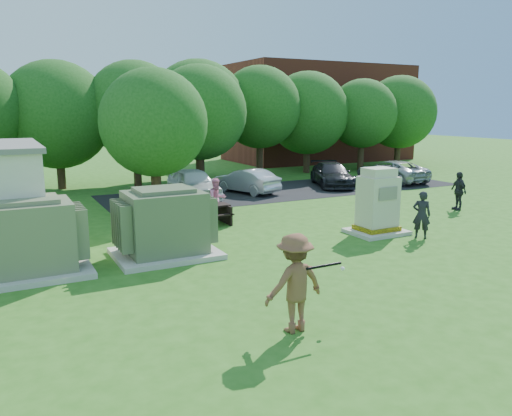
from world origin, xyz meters
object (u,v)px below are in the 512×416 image
person_by_generator (422,215)px  car_dark (332,175)px  picnic_table (206,213)px  person_at_picnic (217,199)px  transformer_right (165,224)px  person_walking_right (458,191)px  car_silver_b (391,171)px  batter (295,283)px  car_white (194,184)px  transformer_left (29,239)px  generator_cabinet (378,205)px  car_silver_a (247,181)px

person_by_generator → car_dark: bearing=-66.7°
picnic_table → person_at_picnic: bearing=43.6°
transformer_right → person_at_picnic: size_ratio=1.83×
person_walking_right → car_silver_b: person_walking_right is taller
car_dark → person_walking_right: bearing=-62.5°
person_at_picnic → person_walking_right: size_ratio=0.98×
batter → person_by_generator: (7.66, 4.19, -0.18)m
person_walking_right → car_white: (-9.28, 7.94, -0.09)m
car_dark → transformer_right: bearing=-122.3°
transformer_left → picnic_table: transformer_left is taller
picnic_table → person_by_generator: size_ratio=1.09×
car_white → car_dark: car_white is taller
generator_cabinet → picnic_table: size_ratio=1.32×
car_dark → batter: bearing=-106.1°
transformer_left → picnic_table: bearing=27.5°
person_by_generator → car_white: (-4.17, 10.82, -0.07)m
generator_cabinet → car_dark: bearing=62.2°
car_silver_b → car_silver_a: bearing=-5.3°
picnic_table → generator_cabinet: bearing=-39.9°
person_at_picnic → car_silver_a: 6.55m
picnic_table → batter: 9.67m
car_silver_b → person_walking_right: bearing=64.7°
transformer_left → person_by_generator: size_ratio=1.84×
car_dark → car_silver_b: 4.14m
transformer_right → car_silver_b: size_ratio=0.63×
transformer_right → person_walking_right: transformer_right is taller
car_white → car_silver_a: (3.11, 0.41, -0.12)m
transformer_right → batter: bearing=-83.5°
car_silver_a → car_silver_b: size_ratio=0.81×
person_at_picnic → car_silver_b: (13.43, 4.74, -0.16)m
batter → car_silver_b: batter is taller
transformer_left → picnic_table: 7.15m
picnic_table → person_walking_right: bearing=-12.4°
transformer_right → generator_cabinet: (7.48, -0.77, 0.05)m
transformer_left → car_dark: (16.39, 9.10, -0.31)m
batter → transformer_right: bearing=-86.6°
generator_cabinet → person_at_picnic: size_ratio=1.42×
person_walking_right → picnic_table: bearing=-87.0°
person_by_generator → person_walking_right: size_ratio=0.97×
generator_cabinet → person_walking_right: (6.00, 1.67, -0.18)m
generator_cabinet → car_white: bearing=108.9°
car_silver_a → car_dark: size_ratio=0.84×
car_silver_a → batter: bearing=48.1°
batter → person_at_picnic: size_ratio=1.21×
picnic_table → person_walking_right: person_walking_right is taller
transformer_left → generator_cabinet: 11.20m
transformer_left → generator_cabinet: size_ratio=1.28×
car_silver_b → transformer_right: bearing=25.2°
car_white → picnic_table: bearing=-103.7°
person_at_picnic → car_dark: size_ratio=0.36×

